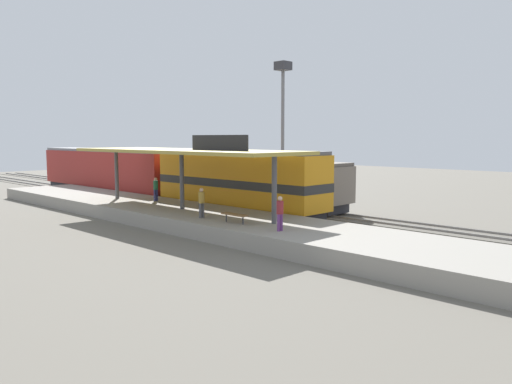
# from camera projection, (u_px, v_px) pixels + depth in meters

# --- Properties ---
(ground_plane) EXTENTS (120.00, 120.00, 0.00)m
(ground_plane) POSITION_uv_depth(u_px,v_px,m) (255.00, 212.00, 37.39)
(ground_plane) COLOR #666056
(track_near) EXTENTS (3.20, 110.00, 0.16)m
(track_near) POSITION_uv_depth(u_px,v_px,m) (235.00, 215.00, 35.97)
(track_near) COLOR #565249
(track_near) RESTS_ON ground
(track_far) EXTENTS (3.20, 110.00, 0.16)m
(track_far) POSITION_uv_depth(u_px,v_px,m) (278.00, 208.00, 39.23)
(track_far) COLOR #565249
(track_far) RESTS_ON ground
(platform) EXTENTS (6.00, 44.00, 0.90)m
(platform) POSITION_uv_depth(u_px,v_px,m) (182.00, 216.00, 32.67)
(platform) COLOR gray
(platform) RESTS_ON ground
(station_canopy) EXTENTS (5.20, 18.00, 4.70)m
(station_canopy) POSITION_uv_depth(u_px,v_px,m) (182.00, 152.00, 32.17)
(station_canopy) COLOR #47474C
(station_canopy) RESTS_ON platform
(platform_bench) EXTENTS (0.44, 1.70, 0.50)m
(platform_bench) POSITION_uv_depth(u_px,v_px,m) (234.00, 215.00, 27.11)
(platform_bench) COLOR #333338
(platform_bench) RESTS_ON platform
(locomotive) EXTENTS (2.93, 14.43, 4.44)m
(locomotive) POSITION_uv_depth(u_px,v_px,m) (237.00, 181.00, 35.53)
(locomotive) COLOR #28282D
(locomotive) RESTS_ON track_near
(passenger_carriage_single) EXTENTS (2.90, 20.00, 4.24)m
(passenger_carriage_single) POSITION_uv_depth(u_px,v_px,m) (107.00, 171.00, 48.10)
(passenger_carriage_single) COLOR #28282D
(passenger_carriage_single) RESTS_ON track_near
(freight_car) EXTENTS (2.80, 12.00, 3.54)m
(freight_car) POSITION_uv_depth(u_px,v_px,m) (279.00, 183.00, 38.98)
(freight_car) COLOR #28282D
(freight_car) RESTS_ON track_far
(light_mast) EXTENTS (1.10, 1.10, 11.70)m
(light_mast) POSITION_uv_depth(u_px,v_px,m) (283.00, 102.00, 42.31)
(light_mast) COLOR slate
(light_mast) RESTS_ON ground
(person_waiting) EXTENTS (0.34, 0.34, 1.71)m
(person_waiting) POSITION_uv_depth(u_px,v_px,m) (202.00, 201.00, 28.87)
(person_waiting) COLOR #4C4C51
(person_waiting) RESTS_ON platform
(person_walking) EXTENTS (0.34, 0.34, 1.71)m
(person_walking) POSITION_uv_depth(u_px,v_px,m) (156.00, 188.00, 36.52)
(person_walking) COLOR navy
(person_walking) RESTS_ON platform
(person_boarding) EXTENTS (0.34, 0.34, 1.71)m
(person_boarding) POSITION_uv_depth(u_px,v_px,m) (280.00, 212.00, 24.75)
(person_boarding) COLOR #663375
(person_boarding) RESTS_ON platform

